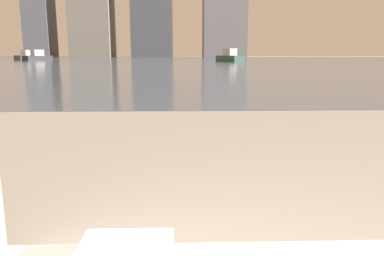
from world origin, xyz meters
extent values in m
cube|color=white|center=(-0.29, 0.95, 0.57)|extent=(0.24, 0.22, 0.04)
cube|color=slate|center=(0.00, 62.00, 0.01)|extent=(180.00, 110.00, 0.01)
cube|color=#335647|center=(6.26, 49.04, 0.40)|extent=(3.32, 4.74, 0.79)
cube|color=silver|center=(6.26, 49.04, 1.25)|extent=(1.74, 2.01, 0.90)
cube|color=#4C4C51|center=(-25.44, 63.81, 0.39)|extent=(3.08, 4.53, 0.75)
cube|color=silver|center=(-25.44, 63.81, 1.19)|extent=(1.63, 1.91, 0.86)
cube|color=#2D2D33|center=(-21.39, 57.37, 0.38)|extent=(3.58, 4.36, 0.75)
cube|color=silver|center=(-21.39, 57.37, 1.18)|extent=(1.77, 1.92, 0.85)
cube|color=gray|center=(-26.72, 118.00, 13.15)|extent=(12.01, 11.84, 26.31)
cube|color=#4C515B|center=(-8.55, 118.00, 14.40)|extent=(12.00, 12.11, 28.81)
cube|color=slate|center=(13.38, 118.00, 16.12)|extent=(12.95, 9.26, 32.25)
camera|label=1|loc=(-0.15, 0.10, 1.06)|focal=35.00mm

